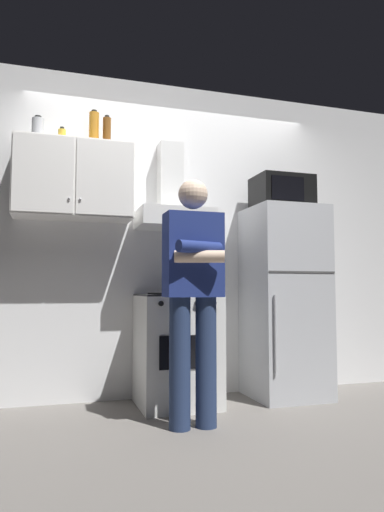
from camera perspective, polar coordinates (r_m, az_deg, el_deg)
ground_plane at (r=3.53m, az=0.00°, el=-18.96°), size 7.00×7.00×0.00m
back_wall_tiled at (r=4.02m, az=-2.51°, el=2.25°), size 4.80×0.10×2.70m
upper_cabinet at (r=3.74m, az=-14.46°, el=9.08°), size 0.90×0.37×0.60m
stove_oven at (r=3.67m, az=-1.92°, el=-11.50°), size 0.60×0.62×0.87m
range_hood at (r=3.83m, az=-2.38°, el=6.32°), size 0.60×0.44×0.75m
refrigerator at (r=4.00m, az=11.41°, el=-5.54°), size 0.60×0.62×1.60m
microwave at (r=4.10m, az=11.10°, el=7.72°), size 0.48×0.37×0.28m
person_standing at (r=3.04m, az=0.17°, el=-4.17°), size 0.38×0.33×1.64m
cooking_pot at (r=3.56m, az=0.62°, el=-3.57°), size 0.30×0.20×0.13m
bottle_beer_brown at (r=3.88m, az=-10.54°, el=14.96°), size 0.06×0.06×0.25m
bottle_liquor_amber at (r=3.90m, az=-12.09°, el=15.19°), size 0.08×0.08×0.29m
bottle_spice_jar at (r=3.87m, az=-15.86°, el=14.17°), size 0.06×0.06×0.13m
bottle_canister_steel at (r=3.86m, az=-18.62°, el=14.74°), size 0.09×0.09×0.19m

